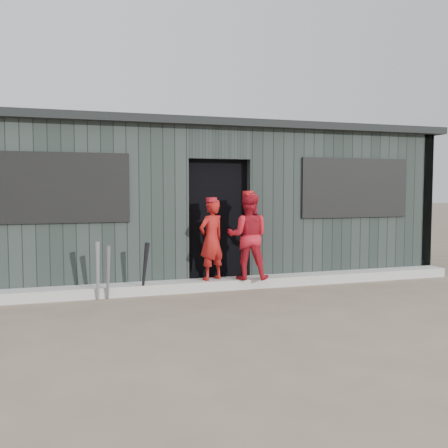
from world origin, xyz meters
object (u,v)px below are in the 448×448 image
object	(u,v)px
bat_right	(145,269)
player_red_right	(248,236)
dugout	(196,202)
player_grey_back	(245,241)
bat_mid	(108,272)
player_red_left	(211,240)
bat_left	(98,271)

from	to	relation	value
bat_right	player_red_right	world-z (taller)	player_red_right
dugout	player_grey_back	bearing A→B (deg)	-61.29
dugout	bat_mid	bearing A→B (deg)	-131.98
player_red_left	bat_mid	bearing A→B (deg)	-15.05
bat_right	dugout	world-z (taller)	dugout
bat_left	bat_mid	world-z (taller)	bat_left
bat_left	dugout	world-z (taller)	dugout
bat_left	player_red_right	size ratio (longest dim) A/B	0.62
bat_mid	player_grey_back	size ratio (longest dim) A/B	0.59
bat_mid	player_red_left	size ratio (longest dim) A/B	0.63
bat_left	dugout	size ratio (longest dim) A/B	0.10
bat_mid	player_grey_back	xyz separation A→B (m)	(2.34, 0.90, 0.27)
bat_right	player_red_left	xyz separation A→B (m)	(1.05, 0.21, 0.38)
bat_left	player_grey_back	size ratio (longest dim) A/B	0.63
bat_left	dugout	distance (m)	2.85
player_red_left	player_grey_back	bearing A→B (deg)	-166.01
bat_mid	player_red_right	world-z (taller)	player_red_right
bat_right	player_grey_back	size ratio (longest dim) A/B	0.60
bat_left	bat_mid	xyz separation A→B (m)	(0.14, -0.01, -0.03)
player_red_left	dugout	bearing A→B (deg)	-121.48
bat_left	dugout	xyz separation A→B (m)	(1.89, 1.95, 0.87)
player_red_right	bat_left	bearing A→B (deg)	24.52
player_grey_back	bat_mid	bearing A→B (deg)	26.61
bat_mid	dugout	bearing A→B (deg)	48.02
bat_mid	dugout	world-z (taller)	dugout
bat_left	player_red_right	bearing A→B (deg)	3.65
player_grey_back	dugout	size ratio (longest dim) A/B	0.16
bat_left	player_red_right	distance (m)	2.29
bat_mid	player_red_right	distance (m)	2.16
dugout	player_red_right	bearing A→B (deg)	-78.94
player_red_left	dugout	world-z (taller)	dugout
player_red_right	player_grey_back	bearing A→B (deg)	-85.95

